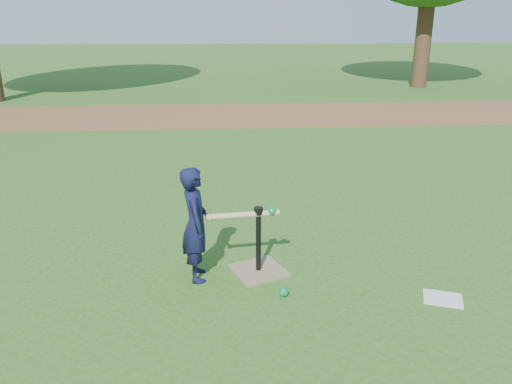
{
  "coord_description": "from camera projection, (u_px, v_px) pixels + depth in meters",
  "views": [
    {
      "loc": [
        0.06,
        -3.98,
        2.15
      ],
      "look_at": [
        0.37,
        0.27,
        0.65
      ],
      "focal_mm": 35.0,
      "sensor_mm": 36.0,
      "label": 1
    }
  ],
  "objects": [
    {
      "name": "ground",
      "position": [
        217.0,
        272.0,
        4.46
      ],
      "size": [
        80.0,
        80.0,
        0.0
      ],
      "primitive_type": "plane",
      "color": "#285116",
      "rests_on": "ground"
    },
    {
      "name": "dirt_strip",
      "position": [
        218.0,
        115.0,
        11.51
      ],
      "size": [
        24.0,
        3.0,
        0.01
      ],
      "primitive_type": "cube",
      "color": "brown",
      "rests_on": "ground"
    },
    {
      "name": "child",
      "position": [
        196.0,
        224.0,
        4.2
      ],
      "size": [
        0.28,
        0.39,
        1.0
      ],
      "primitive_type": "imported",
      "rotation": [
        0.0,
        0.0,
        1.68
      ],
      "color": "black",
      "rests_on": "ground"
    },
    {
      "name": "wiffle_ball_ground",
      "position": [
        284.0,
        292.0,
        4.05
      ],
      "size": [
        0.08,
        0.08,
        0.08
      ],
      "primitive_type": "sphere",
      "color": "#0B7E3C",
      "rests_on": "ground"
    },
    {
      "name": "clipboard",
      "position": [
        443.0,
        299.0,
        4.02
      ],
      "size": [
        0.36,
        0.32,
        0.01
      ],
      "primitive_type": "cube",
      "rotation": [
        0.0,
        0.0,
        -0.36
      ],
      "color": "silver",
      "rests_on": "ground"
    },
    {
      "name": "batting_tee",
      "position": [
        258.0,
        261.0,
        4.42
      ],
      "size": [
        0.56,
        0.56,
        0.61
      ],
      "color": "#837153",
      "rests_on": "ground"
    },
    {
      "name": "swing_action",
      "position": [
        247.0,
        214.0,
        4.24
      ],
      "size": [
        0.63,
        0.14,
        0.09
      ],
      "color": "tan",
      "rests_on": "ground"
    }
  ]
}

